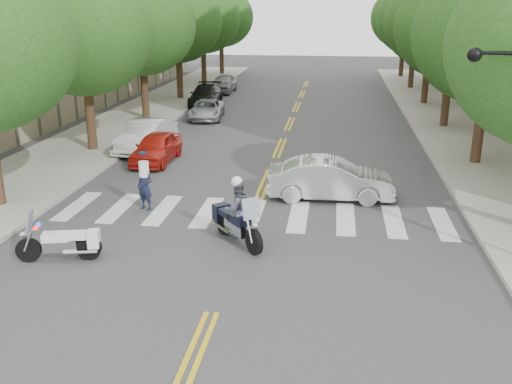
% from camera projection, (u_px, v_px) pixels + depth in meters
% --- Properties ---
extents(ground, '(140.00, 140.00, 0.00)m').
position_uv_depth(ground, '(212.00, 313.00, 13.03)').
color(ground, '#38383A').
rests_on(ground, ground).
extents(sidewalk_left, '(5.00, 60.00, 0.15)m').
position_uv_depth(sidewalk_left, '(135.00, 118.00, 34.95)').
color(sidewalk_left, '#9E9991').
rests_on(sidewalk_left, ground).
extents(sidewalk_right, '(5.00, 60.00, 0.15)m').
position_uv_depth(sidewalk_right, '(456.00, 127.00, 32.48)').
color(sidewalk_right, '#9E9991').
rests_on(sidewalk_right, ground).
extents(tree_l_1, '(6.40, 6.40, 8.45)m').
position_uv_depth(tree_l_1, '(82.00, 32.00, 25.61)').
color(tree_l_1, '#382316').
rests_on(tree_l_1, ground).
extents(tree_l_2, '(6.40, 6.40, 8.45)m').
position_uv_depth(tree_l_2, '(141.00, 26.00, 33.14)').
color(tree_l_2, '#382316').
rests_on(tree_l_2, ground).
extents(tree_l_3, '(6.40, 6.40, 8.45)m').
position_uv_depth(tree_l_3, '(177.00, 22.00, 40.67)').
color(tree_l_3, '#382316').
rests_on(tree_l_3, ground).
extents(tree_l_4, '(6.40, 6.40, 8.45)m').
position_uv_depth(tree_l_4, '(203.00, 19.00, 48.20)').
color(tree_l_4, '#382316').
rests_on(tree_l_4, ground).
extents(tree_l_5, '(6.40, 6.40, 8.45)m').
position_uv_depth(tree_l_5, '(221.00, 17.00, 55.73)').
color(tree_l_5, '#382316').
rests_on(tree_l_5, ground).
extents(tree_r_1, '(6.40, 6.40, 8.45)m').
position_uv_depth(tree_r_1, '(491.00, 34.00, 23.33)').
color(tree_r_1, '#382316').
rests_on(tree_r_1, ground).
extents(tree_r_2, '(6.40, 6.40, 8.45)m').
position_uv_depth(tree_r_2, '(454.00, 27.00, 30.85)').
color(tree_r_2, '#382316').
rests_on(tree_r_2, ground).
extents(tree_r_3, '(6.40, 6.40, 8.45)m').
position_uv_depth(tree_r_3, '(431.00, 23.00, 38.38)').
color(tree_r_3, '#382316').
rests_on(tree_r_3, ground).
extents(tree_r_4, '(6.40, 6.40, 8.45)m').
position_uv_depth(tree_r_4, '(416.00, 20.00, 45.91)').
color(tree_r_4, '#382316').
rests_on(tree_r_4, ground).
extents(tree_r_5, '(6.40, 6.40, 8.45)m').
position_uv_depth(tree_r_5, '(405.00, 18.00, 53.44)').
color(tree_r_5, '#382316').
rests_on(tree_r_5, ground).
extents(motorcycle_police, '(1.81, 2.12, 2.06)m').
position_uv_depth(motorcycle_police, '(236.00, 213.00, 16.64)').
color(motorcycle_police, black).
rests_on(motorcycle_police, ground).
extents(motorcycle_parked, '(2.27, 0.90, 1.48)m').
position_uv_depth(motorcycle_parked, '(66.00, 243.00, 15.58)').
color(motorcycle_parked, black).
rests_on(motorcycle_parked, ground).
extents(officer_standing, '(0.70, 0.58, 1.64)m').
position_uv_depth(officer_standing, '(145.00, 187.00, 19.38)').
color(officer_standing, '#161B31').
rests_on(officer_standing, ground).
extents(convertible, '(4.58, 1.74, 1.49)m').
position_uv_depth(convertible, '(330.00, 179.00, 20.47)').
color(convertible, '#BBBBBD').
rests_on(convertible, ground).
extents(parked_car_a, '(1.63, 3.91, 1.32)m').
position_uv_depth(parked_car_a, '(156.00, 148.00, 25.34)').
color(parked_car_a, red).
rests_on(parked_car_a, ground).
extents(parked_car_b, '(2.00, 4.62, 1.48)m').
position_uv_depth(parked_car_b, '(146.00, 136.00, 27.26)').
color(parked_car_b, silver).
rests_on(parked_car_b, ground).
extents(parked_car_c, '(2.31, 4.32, 1.15)m').
position_uv_depth(parked_car_c, '(207.00, 110.00, 35.04)').
color(parked_car_c, '#A3A5AB').
rests_on(parked_car_c, ground).
extents(parked_car_d, '(2.44, 5.11, 1.44)m').
position_uv_depth(parked_car_d, '(206.00, 95.00, 39.54)').
color(parked_car_d, black).
rests_on(parked_car_d, ground).
extents(parked_car_e, '(1.73, 4.23, 1.44)m').
position_uv_depth(parked_car_e, '(224.00, 83.00, 45.62)').
color(parked_car_e, gray).
rests_on(parked_car_e, ground).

